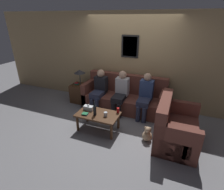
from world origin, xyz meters
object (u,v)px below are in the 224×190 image
(drinking_glass, at_px, (106,114))
(person_middle, at_px, (121,91))
(person_right, at_px, (145,95))
(teddy_bear, at_px, (147,135))
(couch_side, at_px, (174,128))
(couch_main, at_px, (124,98))
(wine_bottle, at_px, (95,110))
(coffee_table, at_px, (98,116))
(person_left, at_px, (99,88))

(drinking_glass, relative_size, person_middle, 0.09)
(person_right, relative_size, teddy_bear, 3.42)
(couch_side, distance_m, drinking_glass, 1.48)
(couch_side, bearing_deg, couch_main, 54.32)
(wine_bottle, bearing_deg, coffee_table, 60.34)
(person_middle, bearing_deg, person_left, 179.52)
(couch_side, distance_m, teddy_bear, 0.57)
(couch_side, bearing_deg, teddy_bear, 108.78)
(wine_bottle, relative_size, person_middle, 0.29)
(person_middle, bearing_deg, teddy_bear, -45.87)
(person_left, relative_size, teddy_bear, 3.30)
(couch_side, distance_m, coffee_table, 1.67)
(wine_bottle, distance_m, person_left, 1.16)
(coffee_table, distance_m, teddy_bear, 1.17)
(drinking_glass, distance_m, person_right, 1.25)
(person_right, bearing_deg, drinking_glass, -121.27)
(couch_main, relative_size, person_middle, 2.00)
(couch_side, height_order, wine_bottle, couch_side)
(person_left, distance_m, person_right, 1.30)
(couch_main, relative_size, drinking_glass, 23.18)
(drinking_glass, bearing_deg, couch_main, 89.28)
(drinking_glass, relative_size, teddy_bear, 0.29)
(person_left, xyz_separation_m, teddy_bear, (1.60, -0.99, -0.46))
(coffee_table, height_order, person_right, person_right)
(coffee_table, distance_m, drinking_glass, 0.24)
(couch_side, xyz_separation_m, drinking_glass, (-1.45, -0.23, 0.14))
(couch_main, height_order, drinking_glass, couch_main)
(teddy_bear, bearing_deg, person_right, 106.28)
(person_middle, relative_size, teddy_bear, 3.40)
(coffee_table, xyz_separation_m, person_middle, (0.19, 1.01, 0.25))
(person_middle, height_order, teddy_bear, person_middle)
(couch_main, xyz_separation_m, person_right, (0.63, -0.20, 0.28))
(couch_side, bearing_deg, drinking_glass, 99.09)
(couch_side, relative_size, person_left, 1.11)
(couch_side, distance_m, person_left, 2.28)
(wine_bottle, bearing_deg, teddy_bear, 4.64)
(drinking_glass, xyz_separation_m, person_middle, (-0.01, 1.04, 0.14))
(person_left, height_order, person_middle, person_middle)
(coffee_table, height_order, wine_bottle, wine_bottle)
(person_left, relative_size, person_right, 0.97)
(couch_main, bearing_deg, coffee_table, -100.24)
(person_middle, xyz_separation_m, teddy_bear, (0.95, -0.98, -0.47))
(couch_main, xyz_separation_m, coffee_table, (-0.22, -1.23, 0.03))
(couch_side, height_order, teddy_bear, couch_side)
(couch_main, relative_size, person_left, 2.06)
(drinking_glass, height_order, teddy_bear, drinking_glass)
(couch_main, height_order, person_right, person_right)
(wine_bottle, distance_m, drinking_glass, 0.26)
(couch_side, bearing_deg, coffee_table, 96.97)
(drinking_glass, bearing_deg, teddy_bear, 3.51)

